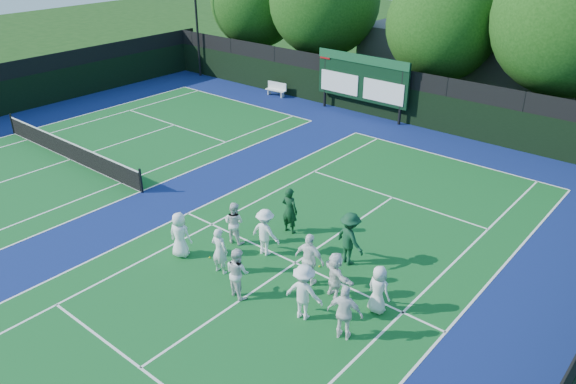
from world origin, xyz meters
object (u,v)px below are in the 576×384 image
Objects in this scene: tennis_net at (69,150)px; coach_left at (290,210)px; scoreboard at (362,78)px; bench at (276,89)px.

coach_left reaches higher than tennis_net.
tennis_net is (-6.99, -14.59, -1.70)m from scoreboard.
coach_left is (12.50, 1.49, 0.41)m from tennis_net.
scoreboard reaches higher than bench.
scoreboard is 16.26m from tennis_net.
scoreboard is 0.53× the size of tennis_net.
bench is (-6.30, -0.22, -1.71)m from scoreboard.
bench is at bearing -51.56° from coach_left.
scoreboard reaches higher than tennis_net.
bench is at bearing -177.99° from scoreboard.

